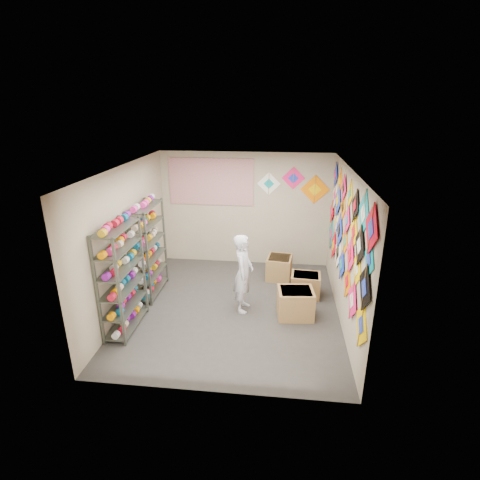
# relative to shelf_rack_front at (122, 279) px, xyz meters

# --- Properties ---
(ground) EXTENTS (4.50, 4.50, 0.00)m
(ground) POSITION_rel_shelf_rack_front_xyz_m (1.78, 0.85, -0.95)
(ground) COLOR #34302D
(room_walls) EXTENTS (4.50, 4.50, 4.50)m
(room_walls) POSITION_rel_shelf_rack_front_xyz_m (1.78, 0.85, 0.69)
(room_walls) COLOR tan
(room_walls) RESTS_ON ground
(shelf_rack_front) EXTENTS (0.40, 1.10, 1.90)m
(shelf_rack_front) POSITION_rel_shelf_rack_front_xyz_m (0.00, 0.00, 0.00)
(shelf_rack_front) COLOR #4C5147
(shelf_rack_front) RESTS_ON ground
(shelf_rack_back) EXTENTS (0.40, 1.10, 1.90)m
(shelf_rack_back) POSITION_rel_shelf_rack_front_xyz_m (0.00, 1.30, 0.00)
(shelf_rack_back) COLOR #4C5147
(shelf_rack_back) RESTS_ON ground
(string_spools) EXTENTS (0.12, 2.36, 0.12)m
(string_spools) POSITION_rel_shelf_rack_front_xyz_m (-0.00, 0.65, 0.10)
(string_spools) COLOR #FF32A5
(string_spools) RESTS_ON ground
(kite_wall_display) EXTENTS (0.05, 4.31, 2.08)m
(kite_wall_display) POSITION_rel_shelf_rack_front_xyz_m (3.76, 0.80, 0.66)
(kite_wall_display) COLOR #F9C300
(kite_wall_display) RESTS_ON room_walls
(back_wall_kites) EXTENTS (1.66, 0.02, 0.85)m
(back_wall_kites) POSITION_rel_shelf_rack_front_xyz_m (2.95, 3.09, 1.03)
(back_wall_kites) COLOR white
(back_wall_kites) RESTS_ON room_walls
(poster) EXTENTS (2.00, 0.01, 1.10)m
(poster) POSITION_rel_shelf_rack_front_xyz_m (0.98, 3.08, 1.05)
(poster) COLOR #9D53B5
(poster) RESTS_ON room_walls
(shopkeeper) EXTENTS (0.60, 0.43, 1.52)m
(shopkeeper) POSITION_rel_shelf_rack_front_xyz_m (1.98, 0.84, -0.19)
(shopkeeper) COLOR silver
(shopkeeper) RESTS_ON ground
(carton_a) EXTENTS (0.69, 0.60, 0.54)m
(carton_a) POSITION_rel_shelf_rack_front_xyz_m (2.96, 0.70, -0.68)
(carton_a) COLOR olive
(carton_a) RESTS_ON ground
(carton_b) EXTENTS (0.61, 0.51, 0.48)m
(carton_b) POSITION_rel_shelf_rack_front_xyz_m (3.18, 1.51, -0.71)
(carton_b) COLOR olive
(carton_b) RESTS_ON ground
(carton_c) EXTENTS (0.60, 0.64, 0.51)m
(carton_c) POSITION_rel_shelf_rack_front_xyz_m (2.64, 2.27, -0.69)
(carton_c) COLOR olive
(carton_c) RESTS_ON ground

